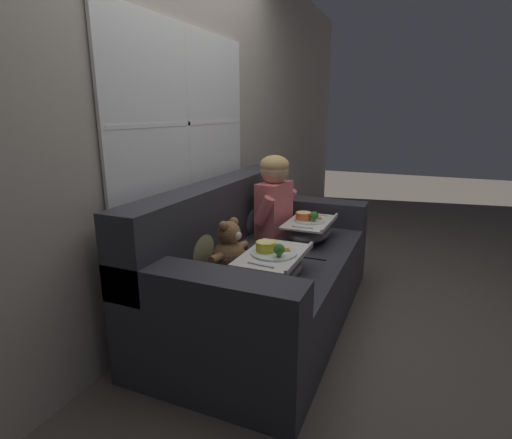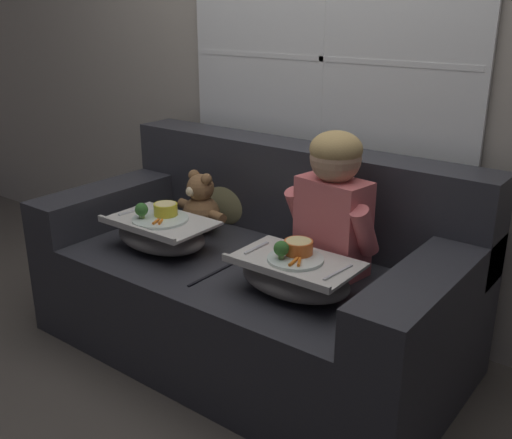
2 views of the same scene
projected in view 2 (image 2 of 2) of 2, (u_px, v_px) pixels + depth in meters
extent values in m
plane|color=#4C443D|center=(248.00, 348.00, 2.76)|extent=(14.00, 14.00, 0.00)
cube|color=#A89E8E|center=(328.00, 49.00, 2.77)|extent=(8.00, 0.05, 2.60)
cube|color=white|center=(322.00, 59.00, 2.75)|extent=(1.53, 0.02, 1.18)
cube|color=black|center=(323.00, 59.00, 2.76)|extent=(1.48, 0.01, 1.13)
cube|color=white|center=(322.00, 59.00, 2.75)|extent=(0.02, 0.02, 1.13)
cube|color=white|center=(322.00, 59.00, 2.75)|extent=(1.48, 0.02, 0.02)
cube|color=#2D2D33|center=(248.00, 304.00, 2.68)|extent=(1.87, 0.97, 0.46)
cube|color=#2D2D33|center=(296.00, 189.00, 2.81)|extent=(1.87, 0.22, 0.43)
cube|color=#2D2D33|center=(120.00, 200.00, 3.05)|extent=(0.22, 0.97, 0.19)
cube|color=#2D2D33|center=(432.00, 289.00, 2.10)|extent=(0.22, 0.97, 0.19)
cube|color=black|center=(245.00, 257.00, 2.59)|extent=(0.01, 0.71, 0.01)
ellipsoid|color=slate|center=(357.00, 221.00, 2.57)|extent=(0.33, 0.16, 0.34)
ellipsoid|color=#898456|center=(229.00, 191.00, 2.98)|extent=(0.34, 0.16, 0.35)
cube|color=#DB6666|center=(333.00, 226.00, 2.41)|extent=(0.31, 0.20, 0.39)
sphere|color=tan|center=(336.00, 158.00, 2.31)|extent=(0.20, 0.20, 0.20)
ellipsoid|color=tan|center=(336.00, 149.00, 2.30)|extent=(0.21, 0.21, 0.14)
cylinder|color=#DB6666|center=(299.00, 210.00, 2.50)|extent=(0.10, 0.16, 0.21)
cylinder|color=#DB6666|center=(364.00, 231.00, 2.27)|extent=(0.10, 0.16, 0.21)
sphere|color=brown|center=(201.00, 214.00, 2.85)|extent=(0.18, 0.18, 0.18)
sphere|color=brown|center=(200.00, 188.00, 2.81)|extent=(0.13, 0.13, 0.13)
sphere|color=brown|center=(194.00, 175.00, 2.82)|extent=(0.05, 0.05, 0.05)
sphere|color=brown|center=(206.00, 179.00, 2.76)|extent=(0.05, 0.05, 0.05)
sphere|color=beige|center=(191.00, 191.00, 2.77)|extent=(0.05, 0.05, 0.05)
sphere|color=black|center=(188.00, 191.00, 2.76)|extent=(0.02, 0.02, 0.02)
cylinder|color=brown|center=(187.00, 205.00, 2.93)|extent=(0.10, 0.06, 0.05)
cylinder|color=brown|center=(217.00, 217.00, 2.77)|extent=(0.10, 0.06, 0.05)
cylinder|color=brown|center=(181.00, 230.00, 2.85)|extent=(0.06, 0.09, 0.05)
cylinder|color=brown|center=(192.00, 234.00, 2.79)|extent=(0.06, 0.09, 0.05)
ellipsoid|color=slate|center=(295.00, 278.00, 2.25)|extent=(0.45, 0.28, 0.12)
cube|color=beige|center=(295.00, 262.00, 2.23)|extent=(0.47, 0.30, 0.01)
cube|color=beige|center=(273.00, 271.00, 2.12)|extent=(0.47, 0.02, 0.02)
cylinder|color=silver|center=(295.00, 259.00, 2.23)|extent=(0.21, 0.21, 0.01)
cylinder|color=orange|center=(298.00, 247.00, 2.26)|extent=(0.11, 0.11, 0.05)
cylinder|color=#E5D189|center=(299.00, 242.00, 2.25)|extent=(0.10, 0.10, 0.01)
sphere|color=#38702D|center=(281.00, 248.00, 2.20)|extent=(0.06, 0.06, 0.06)
cylinder|color=#7A9E56|center=(281.00, 256.00, 2.21)|extent=(0.02, 0.02, 0.03)
cylinder|color=orange|center=(294.00, 262.00, 2.18)|extent=(0.02, 0.07, 0.01)
cylinder|color=orange|center=(299.00, 262.00, 2.17)|extent=(0.04, 0.06, 0.01)
cube|color=silver|center=(257.00, 248.00, 2.33)|extent=(0.01, 0.14, 0.01)
cube|color=silver|center=(338.00, 272.00, 2.12)|extent=(0.03, 0.17, 0.01)
ellipsoid|color=slate|center=(161.00, 236.00, 2.66)|extent=(0.45, 0.30, 0.12)
cube|color=beige|center=(160.00, 222.00, 2.64)|extent=(0.47, 0.31, 0.01)
cube|color=beige|center=(135.00, 228.00, 2.53)|extent=(0.47, 0.02, 0.02)
cylinder|color=silver|center=(160.00, 219.00, 2.64)|extent=(0.25, 0.25, 0.01)
cylinder|color=yellow|center=(166.00, 209.00, 2.66)|extent=(0.11, 0.11, 0.05)
cylinder|color=#E5D189|center=(165.00, 205.00, 2.66)|extent=(0.09, 0.09, 0.01)
sphere|color=#38702D|center=(141.00, 209.00, 2.62)|extent=(0.06, 0.06, 0.06)
cylinder|color=#7A9E56|center=(142.00, 216.00, 2.63)|extent=(0.02, 0.02, 0.03)
cylinder|color=orange|center=(156.00, 221.00, 2.58)|extent=(0.03, 0.06, 0.01)
cylinder|color=orange|center=(160.00, 222.00, 2.57)|extent=(0.04, 0.05, 0.01)
cube|color=silver|center=(132.00, 211.00, 2.74)|extent=(0.03, 0.14, 0.01)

